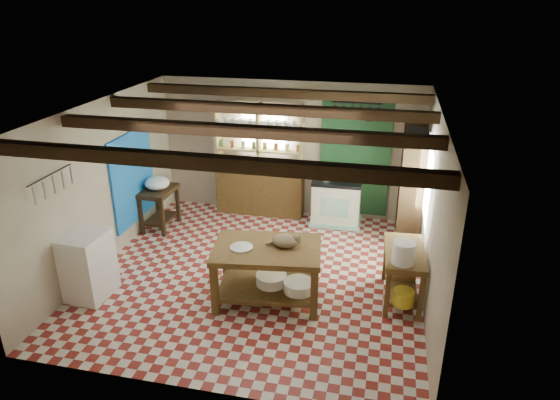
% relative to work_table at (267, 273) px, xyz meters
% --- Properties ---
extents(floor, '(5.00, 5.00, 0.02)m').
position_rel_work_table_xyz_m(floor, '(-0.31, 0.60, -0.43)').
color(floor, maroon).
rests_on(floor, ground).
extents(ceiling, '(5.00, 5.00, 0.02)m').
position_rel_work_table_xyz_m(ceiling, '(-0.31, 0.60, 2.18)').
color(ceiling, '#4A4A50').
rests_on(ceiling, wall_back).
extents(wall_back, '(5.00, 0.04, 2.60)m').
position_rel_work_table_xyz_m(wall_back, '(-0.31, 3.10, 0.88)').
color(wall_back, '#B8AC94').
rests_on(wall_back, floor).
extents(wall_front, '(5.00, 0.04, 2.60)m').
position_rel_work_table_xyz_m(wall_front, '(-0.31, -1.90, 0.88)').
color(wall_front, '#B8AC94').
rests_on(wall_front, floor).
extents(wall_left, '(0.04, 5.00, 2.60)m').
position_rel_work_table_xyz_m(wall_left, '(-2.81, 0.60, 0.88)').
color(wall_left, '#B8AC94').
rests_on(wall_left, floor).
extents(wall_right, '(0.04, 5.00, 2.60)m').
position_rel_work_table_xyz_m(wall_right, '(2.19, 0.60, 0.88)').
color(wall_right, '#B8AC94').
rests_on(wall_right, floor).
extents(ceiling_beams, '(5.00, 3.80, 0.15)m').
position_rel_work_table_xyz_m(ceiling_beams, '(-0.31, 0.60, 2.06)').
color(ceiling_beams, '#352212').
rests_on(ceiling_beams, ceiling).
extents(blue_wall_patch, '(0.04, 1.40, 1.60)m').
position_rel_work_table_xyz_m(blue_wall_patch, '(-2.78, 1.50, 0.68)').
color(blue_wall_patch, blue).
rests_on(blue_wall_patch, wall_left).
extents(green_wall_patch, '(1.30, 0.04, 2.30)m').
position_rel_work_table_xyz_m(green_wall_patch, '(0.94, 3.07, 0.83)').
color(green_wall_patch, '#1F4D28').
rests_on(green_wall_patch, wall_back).
extents(window_back, '(0.90, 0.02, 0.80)m').
position_rel_work_table_xyz_m(window_back, '(-0.81, 3.08, 1.28)').
color(window_back, '#B4C6AF').
rests_on(window_back, wall_back).
extents(window_right, '(0.02, 1.30, 1.20)m').
position_rel_work_table_xyz_m(window_right, '(2.17, 1.60, 0.98)').
color(window_right, '#B4C6AF').
rests_on(window_right, wall_right).
extents(utensil_rail, '(0.06, 0.90, 0.28)m').
position_rel_work_table_xyz_m(utensil_rail, '(-2.75, -0.60, 1.36)').
color(utensil_rail, black).
rests_on(utensil_rail, wall_left).
extents(pot_rack, '(0.86, 0.12, 0.36)m').
position_rel_work_table_xyz_m(pot_rack, '(0.94, 2.65, 1.76)').
color(pot_rack, black).
rests_on(pot_rack, ceiling).
extents(shelving_unit, '(1.70, 0.34, 2.20)m').
position_rel_work_table_xyz_m(shelving_unit, '(-0.86, 2.91, 0.68)').
color(shelving_unit, tan).
rests_on(shelving_unit, floor).
extents(tall_rack, '(0.40, 0.86, 2.00)m').
position_rel_work_table_xyz_m(tall_rack, '(1.97, 2.40, 0.58)').
color(tall_rack, '#352212').
rests_on(tall_rack, floor).
extents(work_table, '(1.60, 1.18, 0.84)m').
position_rel_work_table_xyz_m(work_table, '(0.00, 0.00, 0.00)').
color(work_table, brown).
rests_on(work_table, floor).
extents(stove, '(0.91, 0.62, 0.88)m').
position_rel_work_table_xyz_m(stove, '(0.66, 2.75, 0.02)').
color(stove, silver).
rests_on(stove, floor).
extents(prep_table, '(0.54, 0.77, 0.77)m').
position_rel_work_table_xyz_m(prep_table, '(-2.51, 1.85, -0.03)').
color(prep_table, '#352212').
rests_on(prep_table, floor).
extents(white_cabinet, '(0.58, 0.68, 0.98)m').
position_rel_work_table_xyz_m(white_cabinet, '(-2.53, -0.45, 0.07)').
color(white_cabinet, white).
rests_on(white_cabinet, floor).
extents(right_counter, '(0.60, 1.12, 0.78)m').
position_rel_work_table_xyz_m(right_counter, '(1.87, 0.43, -0.03)').
color(right_counter, brown).
rests_on(right_counter, floor).
extents(cat, '(0.44, 0.38, 0.17)m').
position_rel_work_table_xyz_m(cat, '(0.24, 0.08, 0.50)').
color(cat, olive).
rests_on(cat, work_table).
extents(steel_tray, '(0.36, 0.36, 0.02)m').
position_rel_work_table_xyz_m(steel_tray, '(-0.34, -0.10, 0.43)').
color(steel_tray, '#939399').
rests_on(steel_tray, work_table).
extents(basin_large, '(0.50, 0.50, 0.15)m').
position_rel_work_table_xyz_m(basin_large, '(0.04, 0.06, -0.12)').
color(basin_large, white).
rests_on(basin_large, work_table).
extents(basin_small, '(0.48, 0.48, 0.15)m').
position_rel_work_table_xyz_m(basin_small, '(0.46, -0.04, -0.12)').
color(basin_small, white).
rests_on(basin_small, work_table).
extents(kettle_left, '(0.21, 0.21, 0.24)m').
position_rel_work_table_xyz_m(kettle_left, '(0.41, 2.75, 0.58)').
color(kettle_left, '#939399').
rests_on(kettle_left, stove).
extents(kettle_right, '(0.18, 0.18, 0.22)m').
position_rel_work_table_xyz_m(kettle_right, '(0.76, 2.75, 0.57)').
color(kettle_right, black).
rests_on(kettle_right, stove).
extents(enamel_bowl, '(0.45, 0.45, 0.22)m').
position_rel_work_table_xyz_m(enamel_bowl, '(-2.51, 1.85, 0.47)').
color(enamel_bowl, white).
rests_on(enamel_bowl, prep_table).
extents(white_bucket, '(0.32, 0.32, 0.30)m').
position_rel_work_table_xyz_m(white_bucket, '(1.83, 0.08, 0.51)').
color(white_bucket, white).
rests_on(white_bucket, right_counter).
extents(wicker_basket, '(0.44, 0.36, 0.30)m').
position_rel_work_table_xyz_m(wicker_basket, '(1.85, 0.73, -0.06)').
color(wicker_basket, '#AA7944').
rests_on(wicker_basket, right_counter).
extents(yellow_tub, '(0.30, 0.30, 0.21)m').
position_rel_work_table_xyz_m(yellow_tub, '(1.89, -0.02, -0.11)').
color(yellow_tub, gold).
rests_on(yellow_tub, right_counter).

